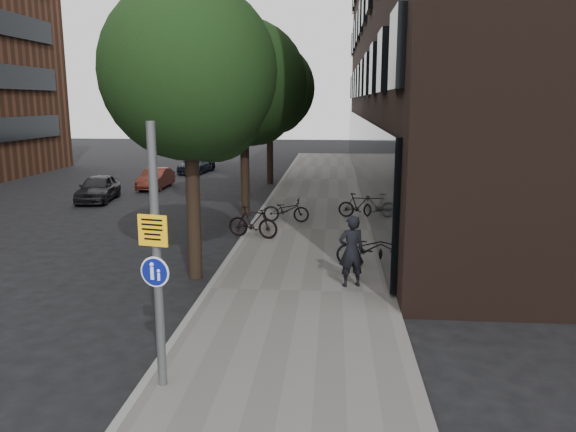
# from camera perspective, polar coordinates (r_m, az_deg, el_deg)

# --- Properties ---
(ground) EXTENTS (120.00, 120.00, 0.00)m
(ground) POSITION_cam_1_polar(r_m,az_deg,el_deg) (10.59, -1.25, -14.04)
(ground) COLOR black
(ground) RESTS_ON ground
(sidewalk) EXTENTS (4.50, 60.00, 0.12)m
(sidewalk) POSITION_cam_1_polar(r_m,az_deg,el_deg) (20.03, 2.41, -1.49)
(sidewalk) COLOR #5C5955
(sidewalk) RESTS_ON ground
(curb_edge) EXTENTS (0.15, 60.00, 0.13)m
(curb_edge) POSITION_cam_1_polar(r_m,az_deg,el_deg) (20.23, -3.97, -1.36)
(curb_edge) COLOR slate
(curb_edge) RESTS_ON ground
(building_right_dark_brick) EXTENTS (12.00, 40.00, 18.00)m
(building_right_dark_brick) POSITION_cam_1_polar(r_m,az_deg,el_deg) (32.68, 18.93, 18.73)
(building_right_dark_brick) COLOR black
(building_right_dark_brick) RESTS_ON ground
(street_tree_near) EXTENTS (4.40, 4.40, 7.50)m
(street_tree_near) POSITION_cam_1_polar(r_m,az_deg,el_deg) (14.58, -9.60, 13.49)
(street_tree_near) COLOR black
(street_tree_near) RESTS_ON ground
(street_tree_mid) EXTENTS (5.00, 5.00, 7.80)m
(street_tree_mid) POSITION_cam_1_polar(r_m,az_deg,el_deg) (22.92, -4.29, 12.86)
(street_tree_mid) COLOR black
(street_tree_mid) RESTS_ON ground
(street_tree_far) EXTENTS (5.00, 5.00, 7.80)m
(street_tree_far) POSITION_cam_1_polar(r_m,az_deg,el_deg) (31.84, -1.73, 12.50)
(street_tree_far) COLOR black
(street_tree_far) RESTS_ON ground
(signpost) EXTENTS (0.48, 0.14, 4.17)m
(signpost) POSITION_cam_1_polar(r_m,az_deg,el_deg) (8.84, -13.18, -4.13)
(signpost) COLOR #595B5E
(signpost) RESTS_ON sidewalk
(pedestrian) EXTENTS (0.74, 0.59, 1.77)m
(pedestrian) POSITION_cam_1_polar(r_m,az_deg,el_deg) (13.75, 6.45, -3.56)
(pedestrian) COLOR black
(pedestrian) RESTS_ON sidewalk
(parked_bike_facade_near) EXTENTS (1.84, 0.80, 0.94)m
(parked_bike_facade_near) POSITION_cam_1_polar(r_m,az_deg,el_deg) (15.73, 8.18, -3.25)
(parked_bike_facade_near) COLOR black
(parked_bike_facade_near) RESTS_ON sidewalk
(parked_bike_facade_far) EXTENTS (1.64, 0.66, 0.95)m
(parked_bike_facade_far) POSITION_cam_1_polar(r_m,az_deg,el_deg) (22.06, 7.20, 1.07)
(parked_bike_facade_far) COLOR black
(parked_bike_facade_far) RESTS_ON sidewalk
(parked_bike_curb_near) EXTENTS (1.76, 0.69, 0.91)m
(parked_bike_curb_near) POSITION_cam_1_polar(r_m,az_deg,el_deg) (21.13, -0.18, 0.63)
(parked_bike_curb_near) COLOR black
(parked_bike_curb_near) RESTS_ON sidewalk
(parked_bike_curb_far) EXTENTS (1.83, 0.94, 1.06)m
(parked_bike_curb_far) POSITION_cam_1_polar(r_m,az_deg,el_deg) (18.67, -3.58, -0.62)
(parked_bike_curb_far) COLOR black
(parked_bike_curb_far) RESTS_ON sidewalk
(parked_car_near) EXTENTS (1.88, 3.75, 1.23)m
(parked_car_near) POSITION_cam_1_polar(r_m,az_deg,el_deg) (27.69, -18.73, 2.70)
(parked_car_near) COLOR black
(parked_car_near) RESTS_ON ground
(parked_car_mid) EXTENTS (1.20, 3.31, 1.09)m
(parked_car_mid) POSITION_cam_1_polar(r_m,az_deg,el_deg) (30.84, -13.28, 3.72)
(parked_car_mid) COLOR #572219
(parked_car_mid) RESTS_ON ground
(parked_car_far) EXTENTS (2.06, 4.02, 1.12)m
(parked_car_far) POSITION_cam_1_polar(r_m,az_deg,el_deg) (37.39, -9.26, 5.22)
(parked_car_far) COLOR black
(parked_car_far) RESTS_ON ground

